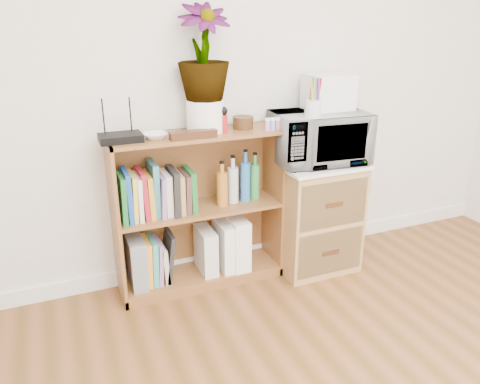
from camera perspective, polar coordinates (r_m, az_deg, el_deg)
skirting_board at (r=3.22m, az=0.45°, el=-7.46°), size 4.00×0.02×0.10m
bookshelf at (r=2.81m, az=-4.99°, el=-2.33°), size 1.00×0.30×0.95m
wicker_unit at (r=3.08m, az=8.91°, el=-2.85°), size 0.50×0.45×0.70m
microwave at (r=2.91m, az=9.59°, el=6.58°), size 0.59×0.42×0.31m
pen_cup at (r=2.70m, az=8.87°, el=9.99°), size 0.09×0.09×0.10m
small_appliance at (r=2.96m, az=10.73°, el=11.90°), size 0.27×0.22×0.21m
router at (r=2.54m, az=-14.37°, el=6.43°), size 0.22×0.15×0.04m
white_bowl at (r=2.57m, az=-10.32°, el=6.77°), size 0.13×0.13×0.03m
plant_pot at (r=2.67m, az=-4.25°, el=9.24°), size 0.21×0.21×0.18m
potted_plant at (r=2.63m, az=-4.46°, el=16.63°), size 0.29×0.29×0.51m
trinket_box at (r=2.54m, az=-5.72°, el=7.00°), size 0.26×0.06×0.04m
kokeshi_doll at (r=2.65m, az=-2.02°, el=8.32°), size 0.04×0.04×0.10m
wooden_bowl at (r=2.75m, az=0.37°, el=8.47°), size 0.12×0.12×0.07m
paint_jars at (r=2.73m, az=3.99°, el=8.18°), size 0.12×0.04×0.06m
file_box at (r=2.84m, az=-12.54°, el=-8.20°), size 0.09×0.24×0.30m
magazine_holder_left at (r=2.92m, az=-4.19°, el=-7.08°), size 0.09×0.23×0.28m
magazine_holder_mid at (r=2.95m, az=-1.82°, el=-6.45°), size 0.10×0.24×0.31m
magazine_holder_right at (r=2.97m, az=-0.52°, el=-6.00°), size 0.10×0.26×0.33m
cookbooks at (r=2.69m, az=-10.24°, el=-0.09°), size 0.43×0.20×0.31m
liquor_bottles at (r=2.83m, az=-0.21°, el=1.56°), size 0.29×0.07×0.31m
lower_books at (r=2.86m, az=-10.09°, el=-8.12°), size 0.18×0.19×0.30m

